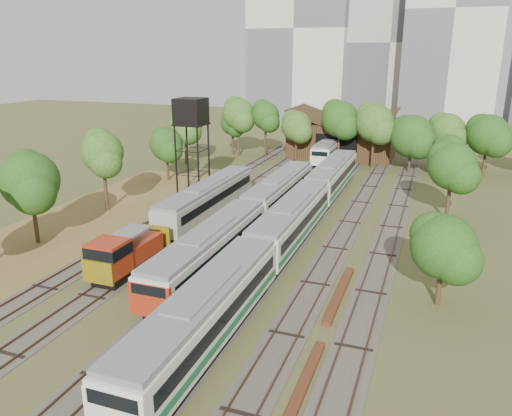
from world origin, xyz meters
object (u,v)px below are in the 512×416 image
at_px(water_tower, 191,114).
at_px(railcar_green_set, 291,222).
at_px(shunter_locomotive, 124,255).
at_px(railcar_red_set, 250,216).

bearing_deg(water_tower, railcar_green_set, -35.35).
height_order(shunter_locomotive, water_tower, water_tower).
bearing_deg(railcar_green_set, railcar_red_set, 173.89).
distance_m(railcar_green_set, water_tower, 19.79).
height_order(railcar_red_set, shunter_locomotive, railcar_red_set).
bearing_deg(shunter_locomotive, water_tower, 103.03).
bearing_deg(railcar_red_set, shunter_locomotive, -118.41).
height_order(railcar_green_set, water_tower, water_tower).
xyz_separation_m(shunter_locomotive, water_tower, (-4.92, 21.25, 7.92)).
relative_size(railcar_red_set, shunter_locomotive, 4.27).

